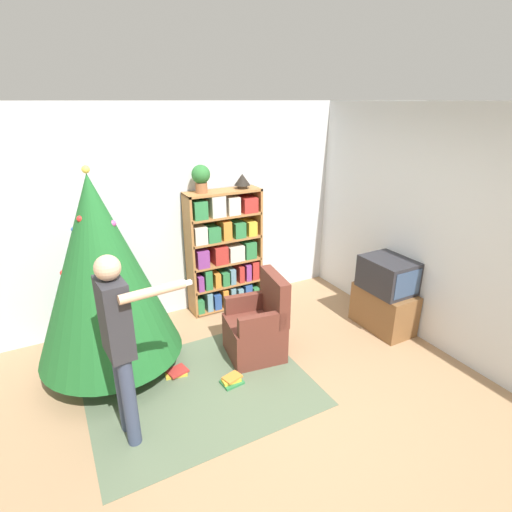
# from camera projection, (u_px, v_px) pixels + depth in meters

# --- Properties ---
(ground_plane) EXTENTS (14.00, 14.00, 0.00)m
(ground_plane) POSITION_uv_depth(u_px,v_px,m) (265.00, 398.00, 3.73)
(ground_plane) COLOR #9E7A56
(wall_back) EXTENTS (8.00, 0.10, 2.60)m
(wall_back) POSITION_uv_depth(u_px,v_px,m) (185.00, 213.00, 4.95)
(wall_back) COLOR silver
(wall_back) RESTS_ON ground_plane
(wall_right) EXTENTS (0.10, 8.00, 2.60)m
(wall_right) POSITION_uv_depth(u_px,v_px,m) (444.00, 233.00, 4.21)
(wall_right) COLOR silver
(wall_right) RESTS_ON ground_plane
(area_rug) EXTENTS (2.06, 1.61, 0.01)m
(area_rug) POSITION_uv_depth(u_px,v_px,m) (201.00, 388.00, 3.86)
(area_rug) COLOR #56664C
(area_rug) RESTS_ON ground_plane
(bookshelf) EXTENTS (0.96, 0.30, 1.58)m
(bookshelf) POSITION_uv_depth(u_px,v_px,m) (224.00, 251.00, 5.13)
(bookshelf) COLOR #A8703D
(bookshelf) RESTS_ON ground_plane
(tv_stand) EXTENTS (0.42, 0.73, 0.51)m
(tv_stand) POSITION_uv_depth(u_px,v_px,m) (383.00, 309.00, 4.82)
(tv_stand) COLOR brown
(tv_stand) RESTS_ON ground_plane
(television) EXTENTS (0.47, 0.59, 0.39)m
(television) POSITION_uv_depth(u_px,v_px,m) (388.00, 275.00, 4.65)
(television) COLOR #28282D
(television) RESTS_ON tv_stand
(game_remote) EXTENTS (0.04, 0.12, 0.02)m
(game_remote) POSITION_uv_depth(u_px,v_px,m) (392.00, 299.00, 4.49)
(game_remote) COLOR white
(game_remote) RESTS_ON tv_stand
(christmas_tree) EXTENTS (1.38, 1.38, 2.09)m
(christmas_tree) POSITION_uv_depth(u_px,v_px,m) (101.00, 270.00, 3.75)
(christmas_tree) COLOR #4C3323
(christmas_tree) RESTS_ON ground_plane
(armchair) EXTENTS (0.65, 0.64, 0.92)m
(armchair) POSITION_uv_depth(u_px,v_px,m) (258.00, 328.00, 4.28)
(armchair) COLOR brown
(armchair) RESTS_ON ground_plane
(standing_person) EXTENTS (0.66, 0.47, 1.61)m
(standing_person) POSITION_uv_depth(u_px,v_px,m) (119.00, 337.00, 2.99)
(standing_person) COLOR #38425B
(standing_person) RESTS_ON ground_plane
(potted_plant) EXTENTS (0.22, 0.22, 0.33)m
(potted_plant) POSITION_uv_depth(u_px,v_px,m) (201.00, 177.00, 4.66)
(potted_plant) COLOR #935B38
(potted_plant) RESTS_ON bookshelf
(table_lamp) EXTENTS (0.20, 0.20, 0.18)m
(table_lamp) POSITION_uv_depth(u_px,v_px,m) (242.00, 180.00, 4.93)
(table_lamp) COLOR #473828
(table_lamp) RESTS_ON bookshelf
(book_pile_near_tree) EXTENTS (0.24, 0.20, 0.05)m
(book_pile_near_tree) POSITION_uv_depth(u_px,v_px,m) (177.00, 372.00, 4.05)
(book_pile_near_tree) COLOR gold
(book_pile_near_tree) RESTS_ON ground_plane
(book_pile_by_chair) EXTENTS (0.22, 0.18, 0.08)m
(book_pile_by_chair) POSITION_uv_depth(u_px,v_px,m) (232.00, 381.00, 3.92)
(book_pile_by_chair) COLOR #2D7A42
(book_pile_by_chair) RESTS_ON ground_plane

